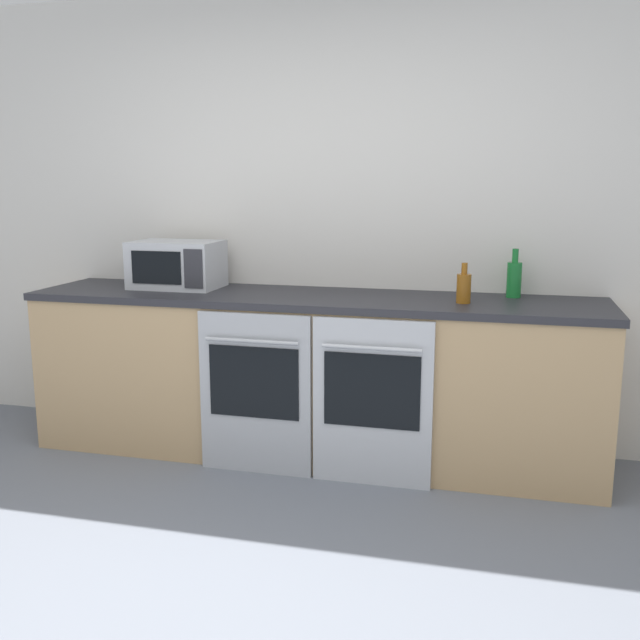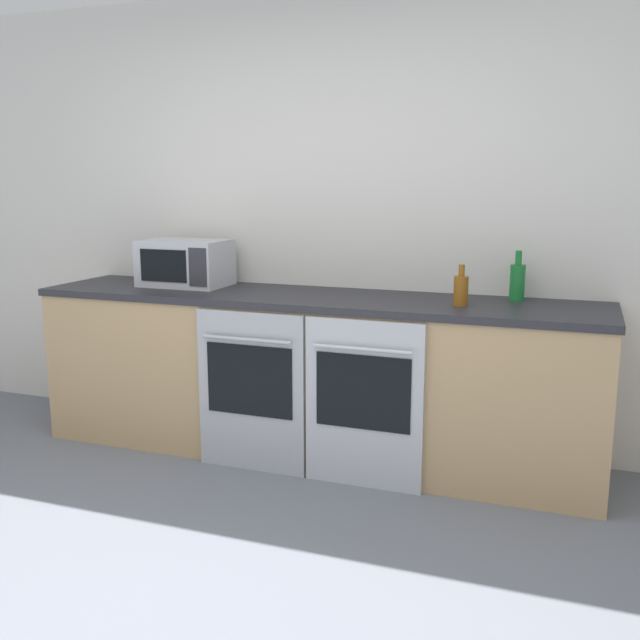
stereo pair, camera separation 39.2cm
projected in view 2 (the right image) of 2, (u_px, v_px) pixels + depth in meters
name	position (u px, v px, depth m)	size (l,w,h in m)	color
ground_plane	(135.00, 628.00, 2.49)	(16.00, 16.00, 0.00)	slate
wall_back	(334.00, 221.00, 4.17)	(10.00, 0.06, 2.60)	silver
counter_back	(312.00, 375.00, 4.01)	(3.16, 0.68, 0.91)	tan
oven_left	(251.00, 391.00, 3.77)	(0.61, 0.06, 0.86)	#A8AAAF
oven_right	(364.00, 403.00, 3.56)	(0.61, 0.06, 0.86)	#B7BABF
microwave	(185.00, 263.00, 4.25)	(0.50, 0.35, 0.27)	#B7BABF
bottle_amber	(461.00, 289.00, 3.58)	(0.07, 0.07, 0.21)	#8C5114
bottle_green	(517.00, 281.00, 3.72)	(0.08, 0.08, 0.26)	#19722D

